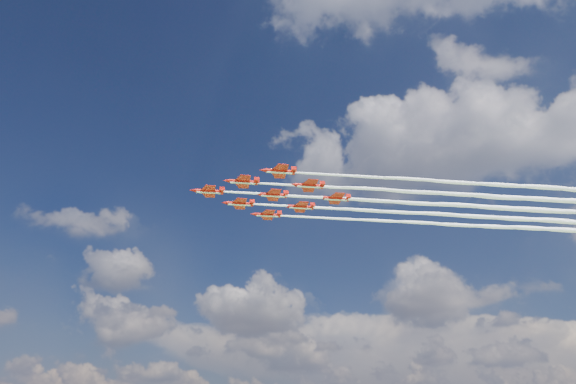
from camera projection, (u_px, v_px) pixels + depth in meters
jet_lead at (411, 203)px, 161.71m from camera, size 101.56×71.19×2.38m
jet_row2_port at (451, 194)px, 156.06m from camera, size 101.56×71.19×2.38m
jet_row2_starb at (432, 214)px, 169.59m from camera, size 101.56×71.19×2.38m
jet_row3_port at (494, 184)px, 150.41m from camera, size 101.56×71.19×2.38m
jet_row3_centre at (470, 206)px, 163.95m from camera, size 101.56×71.19×2.38m
jet_row3_starb at (450, 224)px, 177.48m from camera, size 101.56×71.19×2.38m
jet_row4_port at (512, 197)px, 158.30m from camera, size 101.56×71.19×2.38m
jet_row4_starb at (487, 217)px, 171.83m from camera, size 101.56×71.19×2.38m
jet_tail at (528, 209)px, 166.18m from camera, size 101.56×71.19×2.38m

